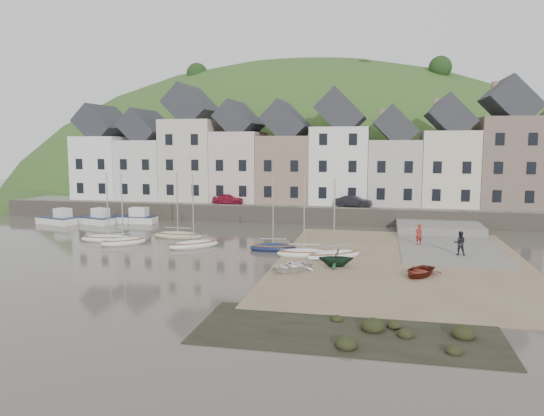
% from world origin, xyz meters
% --- Properties ---
extents(ground, '(160.00, 160.00, 0.00)m').
position_xyz_m(ground, '(0.00, 0.00, 0.00)').
color(ground, '#484238').
rests_on(ground, ground).
extents(quay_land, '(90.00, 30.00, 1.50)m').
position_xyz_m(quay_land, '(0.00, 32.00, 0.75)').
color(quay_land, '#365823').
rests_on(quay_land, ground).
extents(quay_street, '(70.00, 7.00, 0.10)m').
position_xyz_m(quay_street, '(0.00, 20.50, 1.55)').
color(quay_street, slate).
rests_on(quay_street, quay_land).
extents(seawall, '(70.00, 1.20, 1.80)m').
position_xyz_m(seawall, '(0.00, 17.00, 0.90)').
color(seawall, slate).
rests_on(seawall, ground).
extents(beach, '(18.00, 26.00, 0.06)m').
position_xyz_m(beach, '(11.00, 0.00, 0.03)').
color(beach, '#7F674D').
rests_on(beach, ground).
extents(slipway, '(8.00, 18.00, 0.12)m').
position_xyz_m(slipway, '(15.00, 8.00, 0.06)').
color(slipway, slate).
rests_on(slipway, ground).
extents(hillside, '(134.40, 84.00, 84.00)m').
position_xyz_m(hillside, '(-5.00, 60.00, -17.99)').
color(hillside, '#365823').
rests_on(hillside, ground).
extents(townhouse_terrace, '(61.05, 8.00, 13.93)m').
position_xyz_m(townhouse_terrace, '(1.76, 24.00, 7.32)').
color(townhouse_terrace, white).
rests_on(townhouse_terrace, quay_land).
extents(sailboat_0, '(5.25, 2.16, 6.32)m').
position_xyz_m(sailboat_0, '(-14.23, 3.09, 0.26)').
color(sailboat_0, white).
rests_on(sailboat_0, ground).
extents(sailboat_1, '(3.92, 3.66, 6.32)m').
position_xyz_m(sailboat_1, '(-12.24, 1.99, 0.27)').
color(sailboat_1, white).
rests_on(sailboat_1, ground).
extents(sailboat_2, '(4.68, 1.56, 6.32)m').
position_xyz_m(sailboat_2, '(-8.83, 5.91, 0.26)').
color(sailboat_2, beige).
rests_on(sailboat_2, ground).
extents(sailboat_3, '(4.30, 3.98, 6.32)m').
position_xyz_m(sailboat_3, '(-5.86, 2.05, 0.26)').
color(sailboat_3, white).
rests_on(sailboat_3, ground).
extents(sailboat_4, '(4.43, 2.11, 6.32)m').
position_xyz_m(sailboat_4, '(3.67, 0.53, 0.26)').
color(sailboat_4, white).
rests_on(sailboat_4, ground).
extents(sailboat_5, '(4.02, 2.02, 6.32)m').
position_xyz_m(sailboat_5, '(0.89, 2.23, 0.27)').
color(sailboat_5, '#141D3F').
rests_on(sailboat_5, ground).
extents(sailboat_6, '(4.58, 3.84, 6.32)m').
position_xyz_m(sailboat_6, '(5.98, 0.40, 0.26)').
color(sailboat_6, white).
rests_on(sailboat_6, ground).
extents(motorboat_0, '(5.00, 3.01, 1.70)m').
position_xyz_m(motorboat_0, '(-20.78, 11.98, 0.58)').
color(motorboat_0, white).
rests_on(motorboat_0, ground).
extents(motorboat_1, '(4.96, 3.01, 1.70)m').
position_xyz_m(motorboat_1, '(-24.68, 11.01, 0.58)').
color(motorboat_1, white).
rests_on(motorboat_1, ground).
extents(motorboat_2, '(5.33, 1.79, 1.70)m').
position_xyz_m(motorboat_2, '(-17.05, 13.53, 0.58)').
color(motorboat_2, white).
rests_on(motorboat_2, ground).
extents(rowboat_white, '(3.78, 3.84, 0.65)m').
position_xyz_m(rowboat_white, '(3.50, -4.43, 0.39)').
color(rowboat_white, white).
rests_on(rowboat_white, beach).
extents(rowboat_green, '(2.71, 2.43, 1.28)m').
position_xyz_m(rowboat_green, '(6.39, -2.50, 0.70)').
color(rowboat_green, '#173322').
rests_on(rowboat_green, beach).
extents(rowboat_red, '(3.37, 3.76, 0.64)m').
position_xyz_m(rowboat_red, '(11.95, -4.01, 0.38)').
color(rowboat_red, maroon).
rests_on(rowboat_red, beach).
extents(person_red, '(0.77, 0.69, 1.76)m').
position_xyz_m(person_red, '(12.60, 6.62, 1.00)').
color(person_red, maroon).
rests_on(person_red, slipway).
extents(person_dark, '(0.95, 0.77, 1.85)m').
position_xyz_m(person_dark, '(15.41, 3.01, 1.04)').
color(person_dark, black).
rests_on(person_dark, slipway).
extents(car_left, '(3.77, 1.97, 1.23)m').
position_xyz_m(car_left, '(-8.10, 19.50, 2.21)').
color(car_left, maroon).
rests_on(car_left, quay_street).
extents(car_right, '(4.14, 2.02, 1.31)m').
position_xyz_m(car_right, '(6.42, 19.50, 2.25)').
color(car_right, black).
rests_on(car_right, quay_street).
extents(shore_rocks, '(14.00, 6.00, 0.72)m').
position_xyz_m(shore_rocks, '(9.03, -15.09, 0.10)').
color(shore_rocks, black).
rests_on(shore_rocks, ground).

